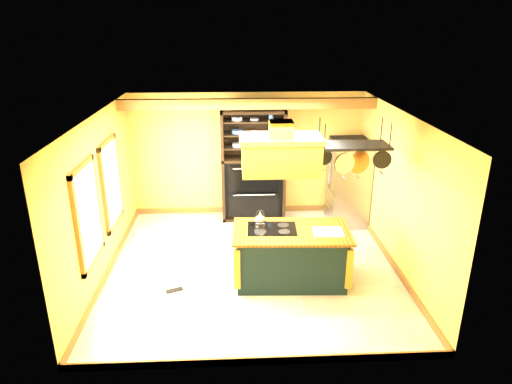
{
  "coord_description": "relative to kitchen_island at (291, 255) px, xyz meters",
  "views": [
    {
      "loc": [
        -0.29,
        -7.11,
        4.07
      ],
      "look_at": [
        0.08,
        0.3,
        1.3
      ],
      "focal_mm": 32.0,
      "sensor_mm": 36.0,
      "label": 1
    }
  ],
  "objects": [
    {
      "name": "range_hood",
      "position": [
        -0.2,
        -0.0,
        1.75
      ],
      "size": [
        1.25,
        0.7,
        0.8
      ],
      "color": "#B78D2D",
      "rests_on": "ceiling"
    },
    {
      "name": "floor",
      "position": [
        -0.62,
        0.48,
        -0.47
      ],
      "size": [
        5.0,
        5.0,
        0.0
      ],
      "primitive_type": "plane",
      "color": "beige",
      "rests_on": "ground"
    },
    {
      "name": "wall_back",
      "position": [
        -0.62,
        2.98,
        0.88
      ],
      "size": [
        5.0,
        0.02,
        2.7
      ],
      "primitive_type": "cube",
      "color": "gold",
      "rests_on": "floor"
    },
    {
      "name": "wall_left",
      "position": [
        -3.12,
        0.48,
        0.88
      ],
      "size": [
        0.02,
        5.0,
        2.7
      ],
      "primitive_type": "cube",
      "color": "gold",
      "rests_on": "floor"
    },
    {
      "name": "ceiling_beam",
      "position": [
        -0.62,
        2.18,
        2.12
      ],
      "size": [
        5.0,
        0.15,
        0.2
      ],
      "primitive_type": "cube",
      "color": "olive",
      "rests_on": "ceiling"
    },
    {
      "name": "wall_front",
      "position": [
        -0.62,
        -2.02,
        0.88
      ],
      "size": [
        5.0,
        0.02,
        2.7
      ],
      "primitive_type": "cube",
      "color": "gold",
      "rests_on": "floor"
    },
    {
      "name": "wall_right",
      "position": [
        1.88,
        0.48,
        0.88
      ],
      "size": [
        0.02,
        5.0,
        2.7
      ],
      "primitive_type": "cube",
      "color": "gold",
      "rests_on": "floor"
    },
    {
      "name": "ceiling",
      "position": [
        -0.62,
        0.48,
        2.23
      ],
      "size": [
        5.0,
        5.0,
        0.0
      ],
      "primitive_type": "plane",
      "rotation": [
        3.14,
        0.0,
        0.0
      ],
      "color": "white",
      "rests_on": "wall_back"
    },
    {
      "name": "floor_register",
      "position": [
        -1.91,
        -0.23,
        -0.46
      ],
      "size": [
        0.3,
        0.22,
        0.01
      ],
      "primitive_type": "cube",
      "rotation": [
        0.0,
        0.0,
        0.39
      ],
      "color": "black",
      "rests_on": "floor"
    },
    {
      "name": "hutch",
      "position": [
        -0.5,
        2.72,
        0.45
      ],
      "size": [
        1.35,
        0.61,
        2.4
      ],
      "color": "black",
      "rests_on": "floor"
    },
    {
      "name": "window_near",
      "position": [
        -3.08,
        -0.32,
        0.93
      ],
      "size": [
        0.06,
        1.06,
        1.56
      ],
      "color": "olive",
      "rests_on": "wall_left"
    },
    {
      "name": "kitchen_island",
      "position": [
        0.0,
        0.0,
        0.0
      ],
      "size": [
        1.93,
        1.13,
        1.11
      ],
      "rotation": [
        0.0,
        0.0,
        -0.05
      ],
      "color": "black",
      "rests_on": "floor"
    },
    {
      "name": "window_far",
      "position": [
        -3.08,
        1.08,
        0.93
      ],
      "size": [
        0.06,
        1.06,
        1.56
      ],
      "color": "olive",
      "rests_on": "wall_left"
    },
    {
      "name": "refrigerator",
      "position": [
        1.48,
        2.32,
        0.39
      ],
      "size": [
        0.77,
        0.9,
        1.77
      ],
      "color": "#909398",
      "rests_on": "floor"
    },
    {
      "name": "pot_rack",
      "position": [
        0.91,
        0.0,
        1.76
      ],
      "size": [
        1.14,
        0.54,
        0.86
      ],
      "color": "black",
      "rests_on": "ceiling"
    }
  ]
}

